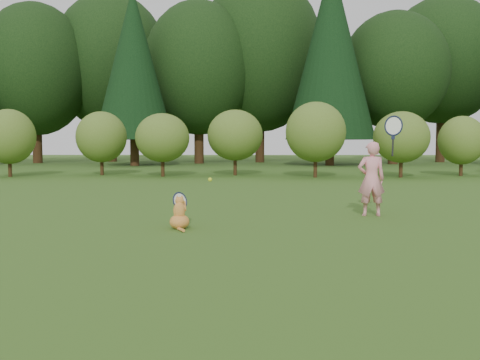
# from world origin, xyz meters

# --- Properties ---
(ground) EXTENTS (100.00, 100.00, 0.00)m
(ground) POSITION_xyz_m (0.00, 0.00, 0.00)
(ground) COLOR #2A5818
(ground) RESTS_ON ground
(shrub_row) EXTENTS (28.00, 3.00, 2.80)m
(shrub_row) POSITION_xyz_m (0.00, 13.00, 1.40)
(shrub_row) COLOR #526820
(shrub_row) RESTS_ON ground
(woodland_backdrop) EXTENTS (48.00, 10.00, 15.00)m
(woodland_backdrop) POSITION_xyz_m (0.00, 23.00, 7.50)
(woodland_backdrop) COLOR black
(woodland_backdrop) RESTS_ON ground
(child) EXTENTS (0.76, 0.47, 2.00)m
(child) POSITION_xyz_m (2.56, 1.57, 0.70)
(child) COLOR pink
(child) RESTS_ON ground
(cat) EXTENTS (0.37, 0.74, 0.69)m
(cat) POSITION_xyz_m (-0.72, 0.11, 0.26)
(cat) COLOR #BE7624
(cat) RESTS_ON ground
(tennis_ball) EXTENTS (0.07, 0.07, 0.07)m
(tennis_ball) POSITION_xyz_m (-0.32, 1.09, 0.69)
(tennis_ball) COLOR #D0E91B
(tennis_ball) RESTS_ON ground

